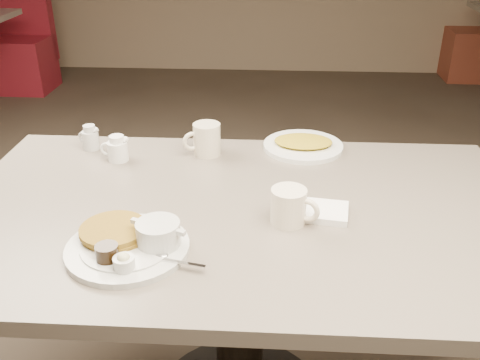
# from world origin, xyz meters

# --- Properties ---
(diner_table) EXTENTS (1.50, 0.90, 0.75)m
(diner_table) POSITION_xyz_m (0.00, 0.00, 0.58)
(diner_table) COLOR slate
(diner_table) RESTS_ON ground
(main_plate) EXTENTS (0.37, 0.36, 0.07)m
(main_plate) POSITION_xyz_m (-0.23, -0.20, 0.77)
(main_plate) COLOR silver
(main_plate) RESTS_ON diner_table
(coffee_mug_near) EXTENTS (0.13, 0.11, 0.09)m
(coffee_mug_near) POSITION_xyz_m (0.13, -0.06, 0.80)
(coffee_mug_near) COLOR white
(coffee_mug_near) RESTS_ON diner_table
(napkin) EXTENTS (0.14, 0.12, 0.02)m
(napkin) POSITION_xyz_m (0.21, -0.02, 0.76)
(napkin) COLOR white
(napkin) RESTS_ON diner_table
(coffee_mug_far) EXTENTS (0.13, 0.11, 0.10)m
(coffee_mug_far) POSITION_xyz_m (-0.12, 0.33, 0.80)
(coffee_mug_far) COLOR beige
(coffee_mug_far) RESTS_ON diner_table
(creamer_left) EXTENTS (0.10, 0.08, 0.08)m
(creamer_left) POSITION_xyz_m (-0.39, 0.27, 0.79)
(creamer_left) COLOR white
(creamer_left) RESTS_ON diner_table
(creamer_right) EXTENTS (0.08, 0.06, 0.08)m
(creamer_right) POSITION_xyz_m (-0.50, 0.35, 0.79)
(creamer_right) COLOR silver
(creamer_right) RESTS_ON diner_table
(hash_plate) EXTENTS (0.26, 0.26, 0.04)m
(hash_plate) POSITION_xyz_m (0.18, 0.39, 0.76)
(hash_plate) COLOR white
(hash_plate) RESTS_ON diner_table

